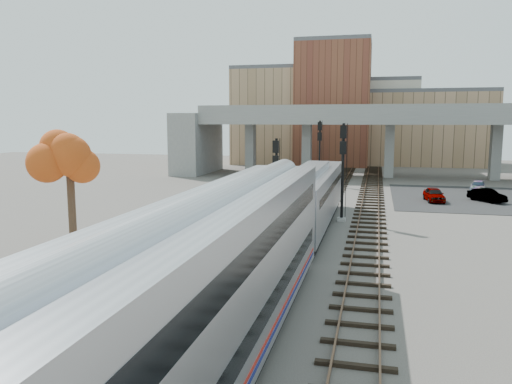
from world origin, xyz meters
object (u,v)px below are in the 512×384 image
at_px(locomotive, 311,195).
at_px(signal_mast_far, 319,153).
at_px(car_b, 487,195).
at_px(car_c, 478,186).
at_px(signal_mast_near, 276,188).
at_px(car_a, 434,195).
at_px(signal_mast_mid, 343,173).
at_px(coach, 202,298).
at_px(tree, 69,155).

height_order(locomotive, signal_mast_far, signal_mast_far).
xyz_separation_m(car_b, car_c, (0.51, 7.15, -0.07)).
relative_size(signal_mast_near, car_c, 1.72).
height_order(car_a, car_c, car_a).
height_order(signal_mast_mid, signal_mast_far, signal_mast_far).
xyz_separation_m(locomotive, coach, (-0.00, -22.61, 0.52)).
bearing_deg(signal_mast_near, tree, -144.07).
distance_m(signal_mast_near, car_b, 23.70).
bearing_deg(locomotive, car_b, 45.50).
distance_m(signal_mast_near, car_a, 19.89).
bearing_deg(locomotive, car_a, 54.80).
bearing_deg(coach, signal_mast_far, 92.60).
height_order(coach, car_c, coach).
bearing_deg(tree, car_a, 46.44).
bearing_deg(car_c, coach, -96.84).
bearing_deg(signal_mast_far, signal_mast_mid, -79.07).
relative_size(tree, car_a, 1.98).
height_order(coach, tree, tree).
xyz_separation_m(tree, car_b, (27.03, 24.38, -4.89)).
bearing_deg(tree, signal_mast_near, 35.93).
bearing_deg(signal_mast_near, coach, -84.16).
bearing_deg(locomotive, signal_mast_far, 95.08).
bearing_deg(coach, tree, 134.17).
bearing_deg(tree, car_b, 42.05).
bearing_deg(car_b, locomotive, -171.39).
xyz_separation_m(locomotive, signal_mast_mid, (2.00, 2.41, 1.39)).
bearing_deg(signal_mast_near, locomotive, 44.68).
height_order(locomotive, tree, tree).
relative_size(locomotive, car_c, 5.19).
bearing_deg(car_a, signal_mast_far, 133.94).
xyz_separation_m(tree, car_c, (27.54, 31.53, -4.96)).
height_order(signal_mast_near, car_a, signal_mast_near).
xyz_separation_m(signal_mast_near, signal_mast_far, (-0.00, 25.72, 0.81)).
relative_size(coach, car_c, 6.81).
distance_m(signal_mast_mid, car_b, 17.77).
relative_size(locomotive, signal_mast_far, 2.54).
distance_m(locomotive, car_b, 20.69).
bearing_deg(car_c, locomotive, -112.63).
height_order(signal_mast_near, tree, tree).
bearing_deg(signal_mast_far, tree, -107.46).
distance_m(signal_mast_near, signal_mast_mid, 6.11).
bearing_deg(car_a, car_b, 5.15).
height_order(signal_mast_far, tree, signal_mast_far).
distance_m(signal_mast_near, tree, 13.18).
distance_m(coach, signal_mast_mid, 25.11).
height_order(tree, car_c, tree).
height_order(tree, car_a, tree).
bearing_deg(locomotive, signal_mast_mid, 50.26).
bearing_deg(car_b, signal_mast_far, 114.78).
xyz_separation_m(coach, car_c, (14.97, 44.47, -2.22)).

